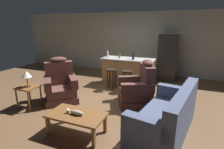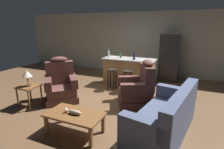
{
  "view_description": "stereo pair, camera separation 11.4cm",
  "coord_description": "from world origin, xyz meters",
  "px_view_note": "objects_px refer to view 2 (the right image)",
  "views": [
    {
      "loc": [
        1.71,
        -4.35,
        2.03
      ],
      "look_at": [
        -0.01,
        -0.1,
        0.75
      ],
      "focal_mm": 28.0,
      "sensor_mm": 36.0,
      "label": 1
    },
    {
      "loc": [
        1.82,
        -4.31,
        2.03
      ],
      "look_at": [
        -0.01,
        -0.1,
        0.75
      ],
      "focal_mm": 28.0,
      "sensor_mm": 36.0,
      "label": 2
    }
  ],
  "objects_px": {
    "bottle_wine_dark": "(121,55)",
    "bar_stool_right": "(128,77)",
    "bottle_tall_green": "(109,54)",
    "fish_figurine": "(73,112)",
    "bottle_short_amber": "(134,56)",
    "coffee_table": "(75,116)",
    "recliner_near_island": "(138,89)",
    "end_table": "(29,89)",
    "kitchen_island": "(129,72)",
    "refrigerator": "(169,57)",
    "recliner_near_lamp": "(61,85)",
    "table_lamp": "(27,74)",
    "bar_stool_left": "(112,75)",
    "couch": "(166,118)"
  },
  "relations": [
    {
      "from": "kitchen_island",
      "to": "refrigerator",
      "type": "distance_m",
      "value": 1.75
    },
    {
      "from": "fish_figurine",
      "to": "bottle_short_amber",
      "type": "height_order",
      "value": "bottle_short_amber"
    },
    {
      "from": "fish_figurine",
      "to": "bar_stool_right",
      "type": "height_order",
      "value": "bar_stool_right"
    },
    {
      "from": "end_table",
      "to": "bar_stool_left",
      "type": "relative_size",
      "value": 0.82
    },
    {
      "from": "end_table",
      "to": "kitchen_island",
      "type": "relative_size",
      "value": 0.31
    },
    {
      "from": "bar_stool_right",
      "to": "coffee_table",
      "type": "bearing_deg",
      "value": -94.61
    },
    {
      "from": "bar_stool_right",
      "to": "bottle_short_amber",
      "type": "xyz_separation_m",
      "value": [
        0.05,
        0.48,
        0.6
      ]
    },
    {
      "from": "fish_figurine",
      "to": "recliner_near_island",
      "type": "distance_m",
      "value": 1.97
    },
    {
      "from": "coffee_table",
      "to": "recliner_near_island",
      "type": "bearing_deg",
      "value": 66.99
    },
    {
      "from": "coffee_table",
      "to": "table_lamp",
      "type": "relative_size",
      "value": 2.68
    },
    {
      "from": "recliner_near_island",
      "to": "bar_stool_left",
      "type": "height_order",
      "value": "recliner_near_island"
    },
    {
      "from": "bar_stool_right",
      "to": "refrigerator",
      "type": "bearing_deg",
      "value": 60.52
    },
    {
      "from": "bar_stool_right",
      "to": "fish_figurine",
      "type": "bearing_deg",
      "value": -94.76
    },
    {
      "from": "fish_figurine",
      "to": "bottle_tall_green",
      "type": "distance_m",
      "value": 3.19
    },
    {
      "from": "recliner_near_lamp",
      "to": "refrigerator",
      "type": "distance_m",
      "value": 4.1
    },
    {
      "from": "fish_figurine",
      "to": "bar_stool_left",
      "type": "distance_m",
      "value": 2.61
    },
    {
      "from": "bottle_wine_dark",
      "to": "bottle_tall_green",
      "type": "bearing_deg",
      "value": -157.97
    },
    {
      "from": "bottle_wine_dark",
      "to": "couch",
      "type": "bearing_deg",
      "value": -53.32
    },
    {
      "from": "coffee_table",
      "to": "fish_figurine",
      "type": "xyz_separation_m",
      "value": [
        -0.01,
        -0.02,
        0.1
      ]
    },
    {
      "from": "refrigerator",
      "to": "fish_figurine",
      "type": "bearing_deg",
      "value": -105.8
    },
    {
      "from": "recliner_near_island",
      "to": "refrigerator",
      "type": "xyz_separation_m",
      "value": [
        0.48,
        2.61,
        0.46
      ]
    },
    {
      "from": "kitchen_island",
      "to": "bottle_tall_green",
      "type": "distance_m",
      "value": 0.93
    },
    {
      "from": "coffee_table",
      "to": "recliner_near_lamp",
      "type": "height_order",
      "value": "recliner_near_lamp"
    },
    {
      "from": "table_lamp",
      "to": "bottle_tall_green",
      "type": "height_order",
      "value": "bottle_tall_green"
    },
    {
      "from": "kitchen_island",
      "to": "bar_stool_left",
      "type": "distance_m",
      "value": 0.73
    },
    {
      "from": "bottle_wine_dark",
      "to": "coffee_table",
      "type": "bearing_deg",
      "value": -85.03
    },
    {
      "from": "end_table",
      "to": "refrigerator",
      "type": "relative_size",
      "value": 0.32
    },
    {
      "from": "recliner_near_lamp",
      "to": "bottle_wine_dark",
      "type": "distance_m",
      "value": 2.31
    },
    {
      "from": "couch",
      "to": "recliner_near_lamp",
      "type": "bearing_deg",
      "value": -0.1
    },
    {
      "from": "bar_stool_right",
      "to": "bottle_tall_green",
      "type": "height_order",
      "value": "bottle_tall_green"
    },
    {
      "from": "table_lamp",
      "to": "bottle_short_amber",
      "type": "bearing_deg",
      "value": 51.43
    },
    {
      "from": "bottle_tall_green",
      "to": "recliner_near_island",
      "type": "bearing_deg",
      "value": -41.27
    },
    {
      "from": "fish_figurine",
      "to": "recliner_near_lamp",
      "type": "xyz_separation_m",
      "value": [
        -1.31,
        1.25,
        -0.04
      ]
    },
    {
      "from": "bottle_wine_dark",
      "to": "bar_stool_right",
      "type": "bearing_deg",
      "value": -52.39
    },
    {
      "from": "couch",
      "to": "end_table",
      "type": "xyz_separation_m",
      "value": [
        -3.39,
        -0.12,
        0.12
      ]
    },
    {
      "from": "end_table",
      "to": "kitchen_island",
      "type": "bearing_deg",
      "value": 55.48
    },
    {
      "from": "recliner_near_lamp",
      "to": "bar_stool_right",
      "type": "xyz_separation_m",
      "value": [
        1.52,
        1.34,
        0.05
      ]
    },
    {
      "from": "fish_figurine",
      "to": "bottle_wine_dark",
      "type": "xyz_separation_m",
      "value": [
        -0.27,
        3.21,
        0.58
      ]
    },
    {
      "from": "bar_stool_right",
      "to": "bottle_wine_dark",
      "type": "bearing_deg",
      "value": 127.61
    },
    {
      "from": "recliner_near_lamp",
      "to": "fish_figurine",
      "type": "bearing_deg",
      "value": 4.5
    },
    {
      "from": "kitchen_island",
      "to": "fish_figurine",
      "type": "bearing_deg",
      "value": -90.81
    },
    {
      "from": "recliner_near_lamp",
      "to": "table_lamp",
      "type": "xyz_separation_m",
      "value": [
        -0.44,
        -0.7,
        0.45
      ]
    },
    {
      "from": "end_table",
      "to": "kitchen_island",
      "type": "height_order",
      "value": "kitchen_island"
    },
    {
      "from": "recliner_near_lamp",
      "to": "recliner_near_island",
      "type": "bearing_deg",
      "value": 63.35
    },
    {
      "from": "fish_figurine",
      "to": "bar_stool_left",
      "type": "xyz_separation_m",
      "value": [
        -0.32,
        2.59,
        0.01
      ]
    },
    {
      "from": "table_lamp",
      "to": "bar_stool_left",
      "type": "height_order",
      "value": "table_lamp"
    },
    {
      "from": "refrigerator",
      "to": "end_table",
      "type": "bearing_deg",
      "value": -128.18
    },
    {
      "from": "coffee_table",
      "to": "couch",
      "type": "bearing_deg",
      "value": 22.31
    },
    {
      "from": "recliner_near_island",
      "to": "bottle_tall_green",
      "type": "distance_m",
      "value": 2.0
    },
    {
      "from": "bottle_wine_dark",
      "to": "table_lamp",
      "type": "bearing_deg",
      "value": -118.97
    }
  ]
}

